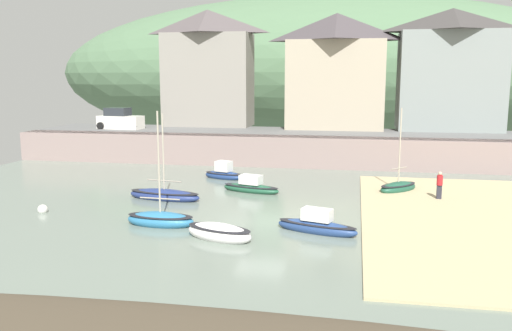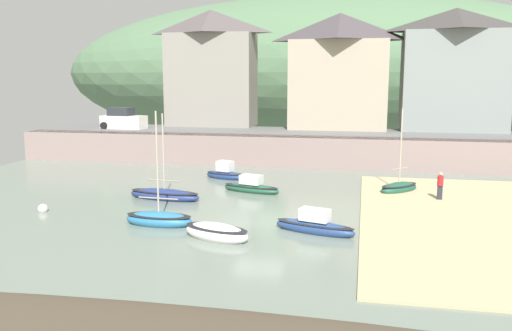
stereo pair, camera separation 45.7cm
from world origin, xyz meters
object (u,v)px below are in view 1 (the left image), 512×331
(sailboat_white_hull, at_px, (219,233))
(waterfront_building_right, at_px, (450,69))
(waterfront_building_centre, at_px, (336,70))
(dinghy_open_wooden, at_px, (160,219))
(motorboat_with_cabin, at_px, (251,187))
(parked_car_near_slipway, at_px, (120,120))
(rowboat_small_beached, at_px, (398,187))
(mooring_buoy, at_px, (43,209))
(fishing_boat_green, at_px, (317,226))
(sailboat_tall_mast, at_px, (224,174))
(waterfront_building_left, at_px, (208,68))
(sailboat_blue_trim, at_px, (164,195))
(person_near_water, at_px, (440,184))

(sailboat_white_hull, bearing_deg, waterfront_building_right, 83.00)
(waterfront_building_centre, xyz_separation_m, sailboat_white_hull, (-3.91, -28.50, -7.46))
(dinghy_open_wooden, relative_size, motorboat_with_cabin, 1.43)
(waterfront_building_centre, bearing_deg, parked_car_near_slipway, -167.04)
(rowboat_small_beached, bearing_deg, waterfront_building_right, 24.78)
(waterfront_building_right, xyz_separation_m, mooring_buoy, (-24.51, -25.66, -7.67))
(sailboat_white_hull, distance_m, parked_car_near_slipway, 28.80)
(fishing_boat_green, bearing_deg, sailboat_tall_mast, 139.19)
(waterfront_building_left, distance_m, sailboat_blue_trim, 23.05)
(rowboat_small_beached, bearing_deg, dinghy_open_wooden, 172.51)
(waterfront_building_left, xyz_separation_m, waterfront_building_centre, (12.29, 0.00, -0.30))
(rowboat_small_beached, height_order, fishing_boat_green, rowboat_small_beached)
(sailboat_blue_trim, height_order, person_near_water, sailboat_blue_trim)
(sailboat_white_hull, distance_m, rowboat_small_beached, 14.59)
(rowboat_small_beached, height_order, parked_car_near_slipway, rowboat_small_beached)
(sailboat_white_hull, bearing_deg, waterfront_building_centre, 101.37)
(dinghy_open_wooden, bearing_deg, sailboat_blue_trim, 111.18)
(waterfront_building_right, distance_m, parked_car_near_slipway, 30.35)
(motorboat_with_cabin, height_order, person_near_water, person_near_water)
(dinghy_open_wooden, height_order, mooring_buoy, dinghy_open_wooden)
(rowboat_small_beached, bearing_deg, person_near_water, -90.81)
(waterfront_building_left, relative_size, sailboat_blue_trim, 2.11)
(sailboat_tall_mast, distance_m, mooring_buoy, 13.35)
(fishing_boat_green, xyz_separation_m, motorboat_with_cabin, (-4.77, 8.24, -0.03))
(sailboat_tall_mast, height_order, mooring_buoy, sailboat_tall_mast)
(waterfront_building_centre, relative_size, sailboat_tall_mast, 3.22)
(waterfront_building_left, relative_size, mooring_buoy, 20.69)
(sailboat_tall_mast, relative_size, parked_car_near_slipway, 0.77)
(waterfront_building_centre, xyz_separation_m, fishing_boat_green, (0.33, -26.68, -7.42))
(motorboat_with_cabin, bearing_deg, rowboat_small_beached, 27.07)
(sailboat_tall_mast, relative_size, dinghy_open_wooden, 0.57)
(waterfront_building_right, height_order, rowboat_small_beached, waterfront_building_right)
(rowboat_small_beached, height_order, mooring_buoy, rowboat_small_beached)
(waterfront_building_centre, relative_size, dinghy_open_wooden, 1.82)
(rowboat_small_beached, height_order, sailboat_tall_mast, rowboat_small_beached)
(dinghy_open_wooden, xyz_separation_m, motorboat_with_cabin, (2.88, 8.40, 0.00))
(parked_car_near_slipway, bearing_deg, sailboat_white_hull, -50.73)
(fishing_boat_green, bearing_deg, dinghy_open_wooden, -161.19)
(waterfront_building_left, bearing_deg, sailboat_blue_trim, -81.52)
(waterfront_building_left, height_order, waterfront_building_right, waterfront_building_left)
(motorboat_with_cabin, bearing_deg, waterfront_building_centre, 93.08)
(fishing_boat_green, bearing_deg, sailboat_white_hull, -139.14)
(waterfront_building_centre, height_order, person_near_water, waterfront_building_centre)
(person_near_water, bearing_deg, fishing_boat_green, -129.85)
(sailboat_tall_mast, bearing_deg, parked_car_near_slipway, 160.20)
(person_near_water, bearing_deg, sailboat_white_hull, -138.12)
(waterfront_building_right, height_order, sailboat_white_hull, waterfront_building_right)
(person_near_water, bearing_deg, waterfront_building_left, 135.59)
(rowboat_small_beached, bearing_deg, sailboat_blue_trim, 151.37)
(dinghy_open_wooden, bearing_deg, waterfront_building_left, 103.43)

